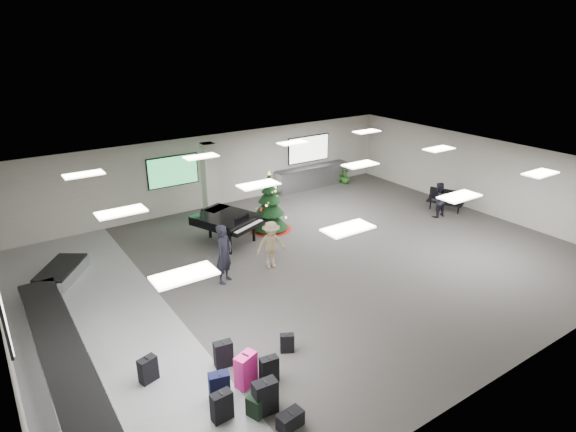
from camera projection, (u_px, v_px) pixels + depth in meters
ground at (311, 263)px, 16.30m from camera, size 18.00×18.00×0.00m
room_envelope at (291, 195)px, 15.77m from camera, size 18.02×14.02×3.21m
baggage_carousel at (63, 337)px, 12.05m from camera, size 2.28×9.71×0.43m
service_counter at (312, 177)px, 23.84m from camera, size 4.05×0.65×1.08m
suitcase_0 at (265, 397)px, 9.83m from camera, size 0.52×0.32×0.79m
suitcase_1 at (269, 370)px, 10.72m from camera, size 0.44×0.27×0.66m
pink_suitcase at (246, 370)px, 10.61m from camera, size 0.57×0.44×0.80m
suitcase_3 at (223, 354)px, 11.23m from camera, size 0.46×0.30×0.67m
navy_suitcase at (219, 387)px, 10.19m from camera, size 0.48×0.35×0.68m
suitcase_5 at (222, 406)px, 9.68m from camera, size 0.44×0.25×0.67m
green_duffel at (262, 400)px, 9.97m from camera, size 0.76×0.55×0.48m
suitcase_7 at (287, 343)px, 11.75m from camera, size 0.38×0.32×0.51m
suitcase_8 at (148, 370)px, 10.75m from camera, size 0.46×0.34×0.62m
black_duffel at (290, 420)px, 9.54m from camera, size 0.56×0.35×0.37m
christmas_tree at (270, 210)px, 18.76m from camera, size 1.68×1.68×2.40m
grand_piano at (227, 220)px, 17.52m from camera, size 2.38×2.68×1.27m
bench at (447, 199)px, 20.74m from camera, size 1.08×1.57×0.95m
traveler_a at (224, 254)px, 14.77m from camera, size 0.84×0.76×1.91m
traveler_b at (271, 245)px, 15.74m from camera, size 1.14×0.79×1.62m
traveler_bench at (438, 200)px, 20.04m from camera, size 0.76×0.61×1.50m
potted_plant_left at (275, 190)px, 22.52m from camera, size 0.51×0.51×0.73m
potted_plant_right at (346, 176)px, 24.52m from camera, size 0.62×0.62×0.79m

